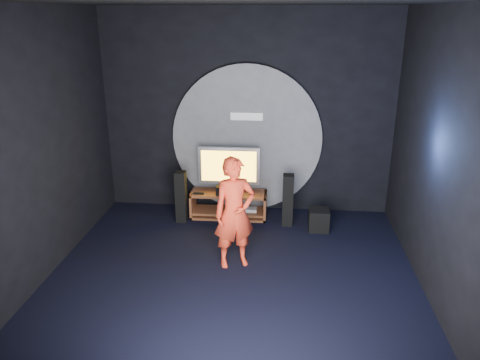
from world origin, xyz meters
name	(u,v)px	position (x,y,z in m)	size (l,w,h in m)	color
floor	(232,279)	(0.00, 0.00, 0.00)	(5.00, 5.00, 0.00)	black
back_wall	(247,113)	(0.00, 2.50, 1.75)	(5.00, 0.04, 3.50)	black
front_wall	(192,255)	(0.00, -2.50, 1.75)	(5.00, 0.04, 3.50)	black
left_wall	(35,150)	(-2.50, 0.00, 1.75)	(0.04, 5.00, 3.50)	black
right_wall	(443,161)	(2.50, 0.00, 1.75)	(0.04, 5.00, 3.50)	black
ceiling	(230,1)	(0.00, 0.00, 3.50)	(5.00, 5.00, 0.01)	black
wall_disc_panel	(247,139)	(0.00, 2.44, 1.30)	(2.60, 0.11, 2.60)	#515156
media_console	(229,206)	(-0.27, 2.05, 0.20)	(1.31, 0.45, 0.45)	brown
tv	(229,168)	(-0.28, 2.12, 0.88)	(1.06, 0.22, 0.79)	#BABBC2
center_speaker	(228,191)	(-0.28, 1.95, 0.53)	(0.40, 0.15, 0.15)	black
remote	(199,193)	(-0.78, 1.93, 0.46)	(0.18, 0.05, 0.02)	black
tower_speaker_left	(181,197)	(-1.06, 1.79, 0.44)	(0.18, 0.20, 0.89)	black
tower_speaker_right	(288,200)	(0.74, 1.81, 0.44)	(0.18, 0.20, 0.89)	black
subwoofer	(319,220)	(1.26, 1.66, 0.18)	(0.33, 0.33, 0.36)	black
player	(235,213)	(0.00, 0.42, 0.79)	(0.58, 0.38, 1.59)	red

